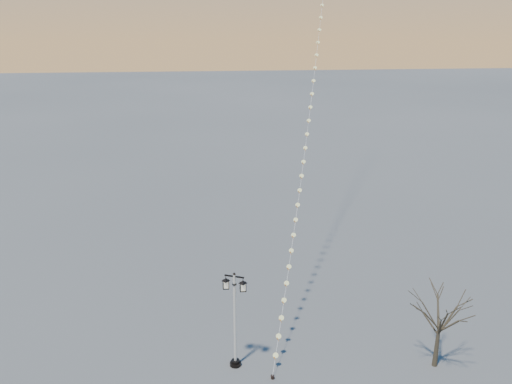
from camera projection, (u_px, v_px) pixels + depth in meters
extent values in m
cylinder|color=black|center=(236.00, 364.00, 28.95)|extent=(0.61, 0.61, 0.17)
cylinder|color=black|center=(235.00, 361.00, 28.90)|extent=(0.43, 0.43, 0.15)
cylinder|color=beige|center=(235.00, 318.00, 28.06)|extent=(0.14, 0.14, 5.10)
cylinder|color=black|center=(234.00, 284.00, 27.44)|extent=(0.22, 0.22, 0.07)
cube|color=black|center=(234.00, 276.00, 27.30)|extent=(0.98, 0.45, 0.07)
sphere|color=black|center=(234.00, 274.00, 27.26)|extent=(0.15, 0.15, 0.15)
pyramid|color=black|center=(226.00, 278.00, 27.48)|extent=(0.48, 0.48, 0.15)
cube|color=beige|center=(226.00, 284.00, 27.58)|extent=(0.28, 0.28, 0.37)
cube|color=black|center=(226.00, 288.00, 27.65)|extent=(0.33, 0.33, 0.04)
pyramid|color=black|center=(243.00, 281.00, 27.23)|extent=(0.48, 0.48, 0.15)
cube|color=beige|center=(243.00, 287.00, 27.34)|extent=(0.28, 0.28, 0.37)
cube|color=black|center=(243.00, 290.00, 27.40)|extent=(0.33, 0.33, 0.04)
cone|color=#332C1F|center=(437.00, 346.00, 28.58)|extent=(0.29, 0.29, 2.42)
cylinder|color=black|center=(273.00, 377.00, 27.90)|extent=(0.19, 0.19, 0.19)
cylinder|color=black|center=(273.00, 377.00, 27.89)|extent=(0.03, 0.03, 0.24)
cone|color=orange|center=(315.00, 44.00, 40.29)|extent=(0.08, 0.08, 0.27)
cylinder|color=white|center=(273.00, 369.00, 27.75)|extent=(0.02, 0.02, 0.76)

